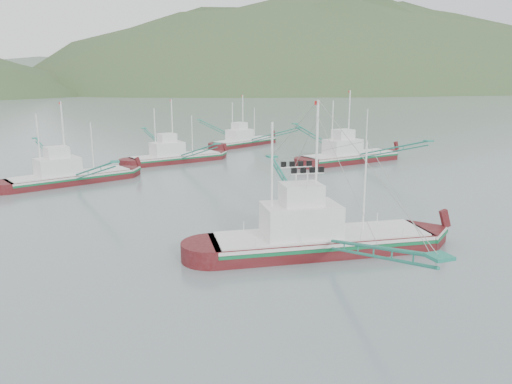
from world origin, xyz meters
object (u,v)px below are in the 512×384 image
object	(u,v)px
bg_boat_far	(175,150)
bg_boat_left	(69,167)
bg_boat_extra	(244,134)
main_boat	(319,227)
bg_boat_right	(350,149)

from	to	relation	value
bg_boat_far	bg_boat_left	bearing A→B (deg)	-157.42
bg_boat_extra	bg_boat_left	bearing A→B (deg)	-168.55
bg_boat_left	bg_boat_extra	distance (m)	37.89
main_boat	bg_boat_right	distance (m)	38.51
main_boat	bg_boat_far	bearing A→B (deg)	100.13
bg_boat_far	bg_boat_right	world-z (taller)	bg_boat_right
bg_boat_right	main_boat	bearing A→B (deg)	-135.08
main_boat	bg_boat_right	size ratio (longest dim) A/B	1.03
bg_boat_far	bg_boat_right	distance (m)	24.68
main_boat	bg_boat_far	world-z (taller)	main_boat
bg_boat_right	bg_boat_left	bearing A→B (deg)	171.45
bg_boat_far	main_boat	bearing A→B (deg)	-101.28
bg_boat_far	bg_boat_left	size ratio (longest dim) A/B	0.98
bg_boat_far	bg_boat_right	bearing A→B (deg)	-34.06
main_boat	bg_boat_left	world-z (taller)	main_boat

